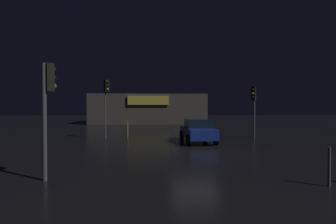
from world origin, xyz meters
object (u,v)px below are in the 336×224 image
at_px(store_building, 148,109).
at_px(car_near, 198,131).
at_px(traffic_signal_main, 106,94).
at_px(traffic_signal_cross_left, 254,101).
at_px(traffic_signal_opposite, 47,97).

bearing_deg(store_building, car_near, -82.09).
xyz_separation_m(traffic_signal_main, car_near, (6.50, -2.56, -2.62)).
height_order(traffic_signal_cross_left, car_near, traffic_signal_cross_left).
height_order(traffic_signal_opposite, traffic_signal_cross_left, traffic_signal_cross_left).
relative_size(traffic_signal_main, traffic_signal_opposite, 1.14).
distance_m(traffic_signal_main, traffic_signal_opposite, 11.96).
relative_size(store_building, traffic_signal_cross_left, 4.03).
relative_size(store_building, car_near, 3.61).
bearing_deg(traffic_signal_opposite, traffic_signal_main, 88.26).
bearing_deg(store_building, traffic_signal_cross_left, -68.11).
distance_m(store_building, car_near, 22.83).
bearing_deg(store_building, traffic_signal_main, -99.54).
xyz_separation_m(traffic_signal_main, traffic_signal_cross_left, (11.43, -0.06, -0.58)).
relative_size(store_building, traffic_signal_opposite, 4.10).
bearing_deg(traffic_signal_main, store_building, 80.46).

